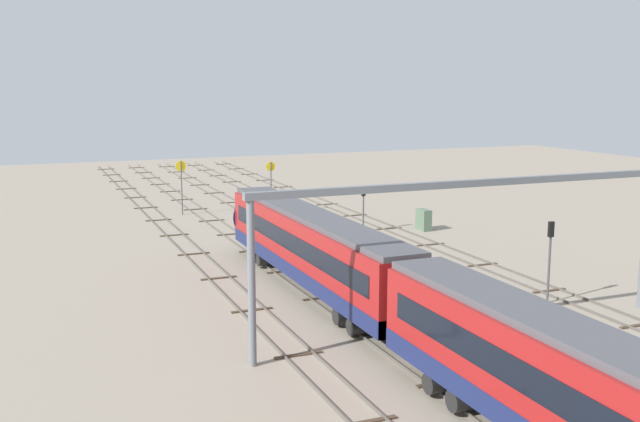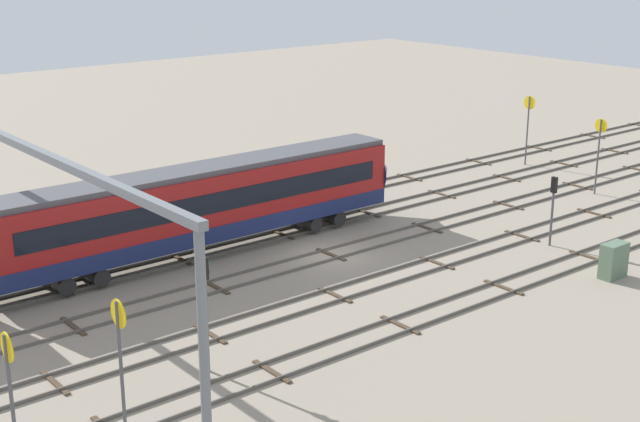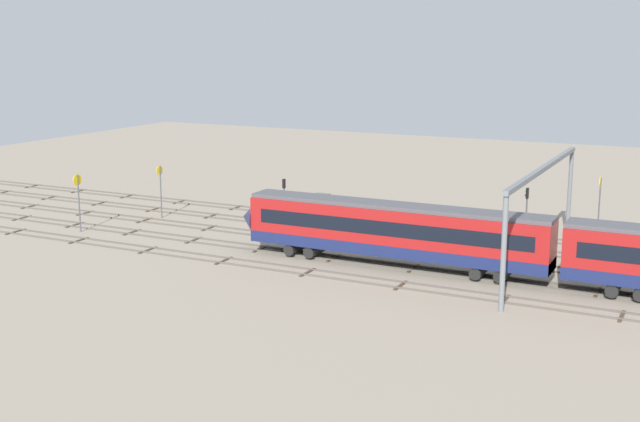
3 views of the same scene
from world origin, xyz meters
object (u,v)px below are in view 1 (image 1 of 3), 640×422
(train, at_px, (598,412))
(overhead_gantry, at_px, (473,213))
(signal_light_trackside_approach, at_px, (363,201))
(signal_light_trackside_departure, at_px, (550,250))
(relay_cabinet, at_px, (424,220))
(speed_sign_distant_end, at_px, (271,180))
(speed_sign_far_trackside, at_px, (181,179))

(train, height_order, overhead_gantry, overhead_gantry)
(signal_light_trackside_approach, relative_size, signal_light_trackside_departure, 0.82)
(train, height_order, relay_cabinet, train)
(signal_light_trackside_departure, distance_m, relay_cabinet, 22.11)
(speed_sign_distant_end, distance_m, relay_cabinet, 16.30)
(overhead_gantry, height_order, speed_sign_far_trackside, overhead_gantry)
(signal_light_trackside_approach, bearing_deg, train, 164.51)
(overhead_gantry, height_order, signal_light_trackside_approach, overhead_gantry)
(speed_sign_far_trackside, relative_size, relay_cabinet, 2.88)
(speed_sign_distant_end, xyz_separation_m, signal_light_trackside_approach, (-11.17, -4.70, -0.71))
(signal_light_trackside_approach, bearing_deg, relay_cabinet, -107.64)
(speed_sign_far_trackside, height_order, signal_light_trackside_approach, speed_sign_far_trackside)
(speed_sign_far_trackside, height_order, speed_sign_distant_end, speed_sign_far_trackside)
(overhead_gantry, distance_m, signal_light_trackside_departure, 8.41)
(overhead_gantry, height_order, speed_sign_distant_end, overhead_gantry)
(speed_sign_distant_end, height_order, relay_cabinet, speed_sign_distant_end)
(speed_sign_far_trackside, distance_m, relay_cabinet, 24.06)
(signal_light_trackside_departure, bearing_deg, speed_sign_distant_end, 9.20)
(relay_cabinet, bearing_deg, signal_light_trackside_departure, 168.89)
(train, xyz_separation_m, speed_sign_distant_end, (51.20, -6.39, 0.71))
(overhead_gantry, bearing_deg, train, 161.57)
(signal_light_trackside_departure, bearing_deg, signal_light_trackside_approach, 2.13)
(train, distance_m, speed_sign_distant_end, 51.60)
(speed_sign_distant_end, relative_size, signal_light_trackside_approach, 1.29)
(speed_sign_far_trackside, distance_m, signal_light_trackside_departure, 39.77)
(overhead_gantry, height_order, signal_light_trackside_departure, overhead_gantry)
(signal_light_trackside_approach, height_order, signal_light_trackside_departure, signal_light_trackside_departure)
(train, relative_size, speed_sign_far_trackside, 14.13)
(train, distance_m, signal_light_trackside_approach, 41.54)
(speed_sign_far_trackside, height_order, relay_cabinet, speed_sign_far_trackside)
(train, xyz_separation_m, relay_cabinet, (38.41, -16.20, -1.73))
(signal_light_trackside_approach, distance_m, signal_light_trackside_departure, 23.23)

